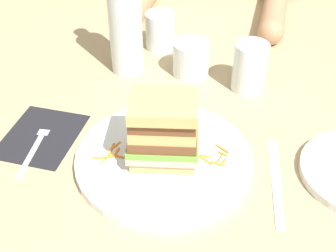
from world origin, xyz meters
The scene contains 23 objects.
ground_plane centered at (0.00, 0.00, 0.00)m, with size 3.00×3.00×0.00m, color tan.
main_plate centered at (-0.01, -0.02, 0.01)m, with size 0.30×0.30×0.02m, color white.
sandwich centered at (-0.01, -0.02, 0.07)m, with size 0.13×0.12×0.12m.
carrot_shred_0 centered at (-0.10, -0.02, 0.02)m, with size 0.00×0.00×0.03m, color orange.
carrot_shred_1 centered at (-0.09, -0.03, 0.02)m, with size 0.00×0.00×0.02m, color orange.
carrot_shred_2 centered at (-0.10, -0.03, 0.02)m, with size 0.00×0.00×0.03m, color orange.
carrot_shred_3 centered at (-0.10, -0.05, 0.02)m, with size 0.00×0.00×0.03m, color orange.
carrot_shred_4 centered at (-0.09, -0.04, 0.02)m, with size 0.00×0.00×0.02m, color orange.
carrot_shred_5 centered at (-0.11, -0.05, 0.02)m, with size 0.00×0.00×0.03m, color orange.
carrot_shred_6 centered at (0.08, -0.01, 0.02)m, with size 0.00×0.00×0.03m, color orange.
carrot_shred_7 centered at (0.08, -0.02, 0.02)m, with size 0.00×0.00×0.02m, color orange.
carrot_shred_8 centered at (0.09, -0.01, 0.02)m, with size 0.00×0.00×0.02m, color orange.
carrot_shred_9 centered at (0.05, -0.01, 0.02)m, with size 0.00×0.00×0.03m, color orange.
carrot_shred_10 centered at (0.08, 0.02, 0.02)m, with size 0.00×0.00×0.03m, color orange.
carrot_shred_11 centered at (0.05, -0.01, 0.02)m, with size 0.00×0.00×0.03m, color orange.
carrot_shred_12 centered at (0.08, 0.01, 0.02)m, with size 0.00×0.00×0.02m, color orange.
napkin_dark centered at (-0.25, -0.01, 0.00)m, with size 0.13×0.15×0.00m, color black.
fork centered at (-0.24, -0.03, 0.00)m, with size 0.03×0.17×0.00m.
knife centered at (0.18, -0.03, 0.00)m, with size 0.04×0.20×0.00m.
juice_glass centered at (0.10, 0.24, 0.04)m, with size 0.07×0.07×0.10m.
water_bottle centered at (-0.16, 0.25, 0.14)m, with size 0.07×0.07×0.30m.
empty_tumbler_0 centered at (-0.03, 0.26, 0.04)m, with size 0.08×0.08×0.07m, color silver.
empty_tumbler_1 centered at (-0.12, 0.36, 0.04)m, with size 0.07×0.07×0.09m, color silver.
Camera 1 is at (0.13, -0.56, 0.53)m, focal length 48.34 mm.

